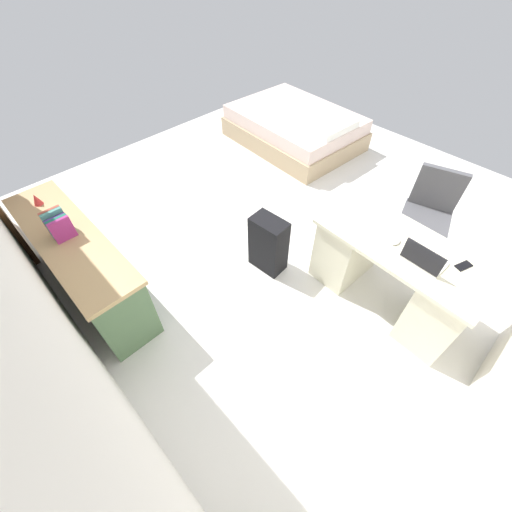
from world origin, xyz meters
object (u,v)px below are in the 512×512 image
at_px(figurine_small, 36,199).
at_px(suitcase_black, 268,244).
at_px(credenza, 83,265).
at_px(cell_phone_near_laptop, 464,266).
at_px(office_chair, 424,220).
at_px(laptop, 424,259).
at_px(computer_mouse, 396,241).
at_px(desk, 392,273).
at_px(bed, 295,128).

bearing_deg(figurine_small, suitcase_black, -136.94).
bearing_deg(credenza, cell_phone_near_laptop, -140.16).
xyz_separation_m(office_chair, suitcase_black, (0.94, 1.34, -0.10)).
distance_m(suitcase_black, figurine_small, 2.21).
bearing_deg(suitcase_black, credenza, 52.07).
distance_m(laptop, computer_mouse, 0.27).
height_order(office_chair, cell_phone_near_laptop, office_chair).
relative_size(desk, office_chair, 1.56).
distance_m(desk, computer_mouse, 0.38).
bearing_deg(bed, cell_phone_near_laptop, 153.10).
bearing_deg(office_chair, figurine_small, 48.17).
height_order(credenza, laptop, laptop).
bearing_deg(office_chair, computer_mouse, 93.99).
bearing_deg(computer_mouse, desk, -152.73).
relative_size(desk, laptop, 4.60).
height_order(office_chair, bed, office_chair).
height_order(credenza, figurine_small, figurine_small).
xyz_separation_m(suitcase_black, cell_phone_near_laptop, (-1.51, -0.61, 0.44)).
height_order(office_chair, credenza, office_chair).
distance_m(desk, suitcase_black, 1.19).
xyz_separation_m(suitcase_black, computer_mouse, (-1.01, -0.46, 0.45)).
bearing_deg(computer_mouse, suitcase_black, 26.89).
relative_size(desk, credenza, 0.81).
bearing_deg(laptop, desk, -25.10).
relative_size(credenza, figurine_small, 16.36).
height_order(bed, cell_phone_near_laptop, cell_phone_near_laptop).
xyz_separation_m(desk, credenza, (2.06, 1.96, -0.02)).
bearing_deg(laptop, computer_mouse, -11.41).
bearing_deg(laptop, cell_phone_near_laptop, -140.45).
bearing_deg(laptop, office_chair, -71.14).
bearing_deg(office_chair, suitcase_black, 54.87).
bearing_deg(figurine_small, laptop, -146.52).
xyz_separation_m(computer_mouse, figurine_small, (2.58, 1.93, 0.04)).
bearing_deg(suitcase_black, desk, -159.66).
bearing_deg(computer_mouse, credenza, 46.51).
bearing_deg(figurine_small, computer_mouse, -143.21).
height_order(laptop, computer_mouse, laptop).
height_order(office_chair, laptop, laptop).
distance_m(office_chair, cell_phone_near_laptop, 0.99).
distance_m(credenza, cell_phone_near_laptop, 3.26).
xyz_separation_m(credenza, suitcase_black, (-0.98, -1.47, -0.06)).
bearing_deg(laptop, suitcase_black, 17.83).
bearing_deg(cell_phone_near_laptop, suitcase_black, 41.30).
xyz_separation_m(bed, computer_mouse, (-2.53, 1.69, 0.52)).
xyz_separation_m(bed, figurine_small, (0.05, 3.62, 0.56)).
distance_m(credenza, laptop, 2.96).
bearing_deg(bed, suitcase_black, 125.36).
height_order(desk, figurine_small, figurine_small).
relative_size(credenza, cell_phone_near_laptop, 13.24).
height_order(cell_phone_near_laptop, figurine_small, figurine_small).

